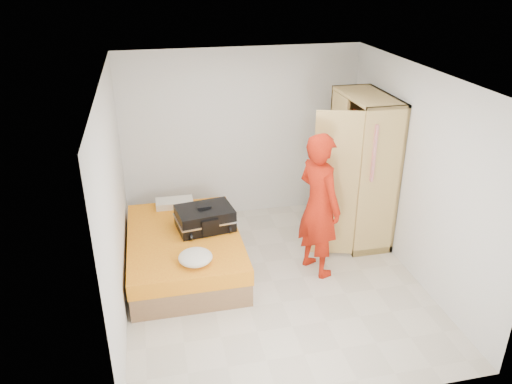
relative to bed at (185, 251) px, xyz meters
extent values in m
plane|color=beige|center=(1.05, -0.55, -0.25)|extent=(4.00, 4.00, 0.00)
plane|color=white|center=(1.05, -0.55, 2.35)|extent=(4.00, 4.00, 0.00)
cube|color=white|center=(1.05, 1.45, 1.05)|extent=(3.60, 0.02, 2.60)
cube|color=white|center=(1.05, -2.55, 1.05)|extent=(3.60, 0.02, 2.60)
cube|color=white|center=(-0.75, -0.55, 1.05)|extent=(0.02, 4.00, 2.60)
cube|color=white|center=(2.85, -0.55, 1.05)|extent=(0.02, 4.00, 2.60)
cube|color=brown|center=(0.00, 0.00, -0.10)|extent=(1.40, 2.00, 0.30)
cube|color=#FFA91A|center=(0.00, 0.00, 0.15)|extent=(1.42, 2.02, 0.20)
cube|color=tan|center=(2.82, 0.35, 0.80)|extent=(0.04, 1.20, 2.10)
cube|color=tan|center=(2.55, -0.23, 0.80)|extent=(0.58, 0.04, 2.10)
cube|color=tan|center=(2.55, 0.93, 0.80)|extent=(0.58, 0.04, 2.10)
cube|color=tan|center=(2.55, 0.35, 1.83)|extent=(0.58, 1.20, 0.04)
cube|color=#AB8649|center=(2.55, 0.35, -0.20)|extent=(0.58, 1.20, 0.10)
cube|color=tan|center=(2.28, 0.65, 0.80)|extent=(0.04, 0.59, 2.00)
cube|color=tan|center=(1.98, -0.13, 0.80)|extent=(0.58, 0.20, 2.00)
cylinder|color=#B2B2B7|center=(2.55, 0.35, 1.67)|extent=(0.02, 1.10, 0.02)
imported|color=#B9220B|center=(1.66, -0.41, 0.69)|extent=(0.67, 0.80, 1.88)
cube|color=black|center=(0.30, 0.12, 0.39)|extent=(0.78, 0.61, 0.28)
cube|color=black|center=(0.30, 0.12, 0.55)|extent=(0.19, 0.08, 0.03)
ellipsoid|color=beige|center=(0.08, -0.69, 0.32)|extent=(0.40, 0.40, 0.15)
cube|color=beige|center=(-0.05, 0.85, 0.30)|extent=(0.53, 0.27, 0.10)
camera|label=1|loc=(-0.29, -5.64, 3.46)|focal=35.00mm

